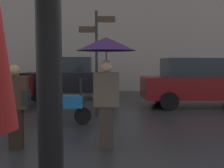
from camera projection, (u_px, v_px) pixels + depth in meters
name	position (u px, v px, depth m)	size (l,w,h in m)	color
pedestrian_with_umbrella	(106.00, 59.00, 5.23)	(1.11, 1.11, 2.11)	#2A241E
pedestrian_with_bag	(16.00, 102.00, 5.26)	(0.49, 0.24, 1.60)	black
parked_scooter	(63.00, 104.00, 7.38)	(1.40, 0.32, 1.23)	black
parked_car_right	(201.00, 82.00, 10.45)	(4.51, 1.96, 1.80)	#590C0F
parked_car_distant	(70.00, 77.00, 12.69)	(4.18, 1.91, 1.88)	black
street_signpost	(97.00, 53.00, 8.32)	(1.08, 0.08, 3.17)	black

